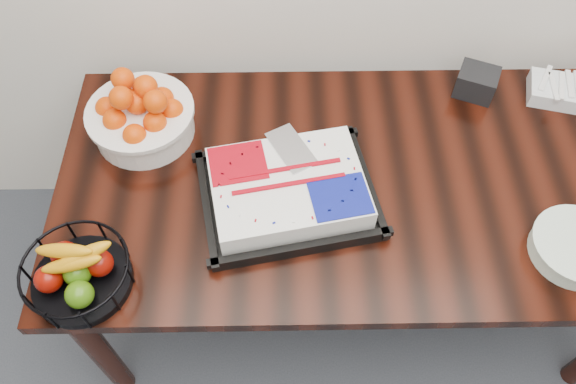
{
  "coord_description": "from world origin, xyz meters",
  "views": [
    {
      "loc": [
        -0.23,
        1.03,
        2.09
      ],
      "look_at": [
        -0.22,
        1.9,
        0.83
      ],
      "focal_mm": 35.0,
      "sensor_mm": 36.0,
      "label": 1
    }
  ],
  "objects_px": {
    "table": "(359,194)",
    "cake_tray": "(288,190)",
    "fruit_basket": "(77,272)",
    "tangerine_bowl": "(140,112)",
    "plate_stack": "(575,248)",
    "napkin_box": "(476,82)"
  },
  "relations": [
    {
      "from": "table",
      "to": "cake_tray",
      "type": "distance_m",
      "value": 0.27
    },
    {
      "from": "fruit_basket",
      "to": "tangerine_bowl",
      "type": "bearing_deg",
      "value": 79.52
    },
    {
      "from": "tangerine_bowl",
      "to": "fruit_basket",
      "type": "distance_m",
      "value": 0.52
    },
    {
      "from": "fruit_basket",
      "to": "plate_stack",
      "type": "height_order",
      "value": "fruit_basket"
    },
    {
      "from": "table",
      "to": "cake_tray",
      "type": "height_order",
      "value": "cake_tray"
    },
    {
      "from": "tangerine_bowl",
      "to": "napkin_box",
      "type": "xyz_separation_m",
      "value": [
        1.06,
        0.16,
        -0.05
      ]
    },
    {
      "from": "table",
      "to": "cake_tray",
      "type": "bearing_deg",
      "value": -161.98
    },
    {
      "from": "plate_stack",
      "to": "napkin_box",
      "type": "distance_m",
      "value": 0.62
    },
    {
      "from": "fruit_basket",
      "to": "napkin_box",
      "type": "height_order",
      "value": "fruit_basket"
    },
    {
      "from": "table",
      "to": "plate_stack",
      "type": "relative_size",
      "value": 7.55
    },
    {
      "from": "table",
      "to": "plate_stack",
      "type": "xyz_separation_m",
      "value": [
        0.54,
        -0.26,
        0.12
      ]
    },
    {
      "from": "napkin_box",
      "to": "plate_stack",
      "type": "bearing_deg",
      "value": -76.71
    },
    {
      "from": "cake_tray",
      "to": "napkin_box",
      "type": "xyz_separation_m",
      "value": [
        0.62,
        0.42,
        -0.0
      ]
    },
    {
      "from": "tangerine_bowl",
      "to": "fruit_basket",
      "type": "height_order",
      "value": "tangerine_bowl"
    },
    {
      "from": "cake_tray",
      "to": "tangerine_bowl",
      "type": "relative_size",
      "value": 1.67
    },
    {
      "from": "cake_tray",
      "to": "fruit_basket",
      "type": "xyz_separation_m",
      "value": [
        -0.54,
        -0.26,
        0.01
      ]
    },
    {
      "from": "cake_tray",
      "to": "table",
      "type": "bearing_deg",
      "value": 18.02
    },
    {
      "from": "napkin_box",
      "to": "fruit_basket",
      "type": "bearing_deg",
      "value": -149.79
    },
    {
      "from": "fruit_basket",
      "to": "cake_tray",
      "type": "bearing_deg",
      "value": 25.48
    },
    {
      "from": "cake_tray",
      "to": "fruit_basket",
      "type": "bearing_deg",
      "value": -154.52
    },
    {
      "from": "napkin_box",
      "to": "tangerine_bowl",
      "type": "bearing_deg",
      "value": -171.56
    },
    {
      "from": "table",
      "to": "napkin_box",
      "type": "xyz_separation_m",
      "value": [
        0.4,
        0.35,
        0.13
      ]
    }
  ]
}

